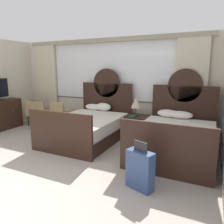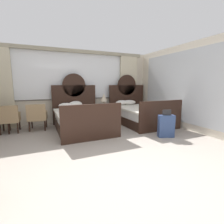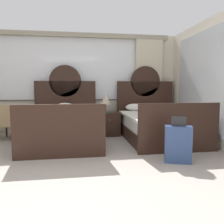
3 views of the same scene
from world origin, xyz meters
name	(u,v)px [view 2 (image 2 of 3)]	position (x,y,z in m)	size (l,w,h in m)	color
ground_plane	(131,180)	(0.00, 0.00, 0.00)	(24.00, 24.00, 0.00)	#9E9389
wall_back_window	(73,84)	(0.00, 4.33, 1.45)	(6.18, 0.22, 2.70)	beige
wall_right_mirror	(187,87)	(3.12, 1.89, 1.35)	(0.08, 4.93, 2.70)	beige
bed_near_window	(82,119)	(0.00, 3.10, 0.36)	(1.59, 2.25, 1.82)	black
bed_near_mirror	(140,114)	(2.19, 3.11, 0.37)	(1.59, 2.25, 1.82)	black
nightstand_between_beds	(106,114)	(1.10, 3.79, 0.30)	(0.56, 0.59, 0.60)	black
table_lamp_on_nightstand	(104,98)	(1.04, 3.81, 0.94)	(0.27, 0.27, 0.49)	brown
book_on_nightstand	(105,107)	(1.01, 3.68, 0.61)	(0.18, 0.26, 0.03)	#285133
armchair_by_window_left	(37,116)	(-1.28, 3.62, 0.46)	(0.61, 0.61, 0.84)	tan
armchair_by_window_centre	(9,118)	(-2.04, 3.62, 0.46)	(0.56, 0.56, 0.84)	tan
suitcase_on_floor	(166,126)	(1.94, 1.43, 0.31)	(0.46, 0.31, 0.76)	navy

